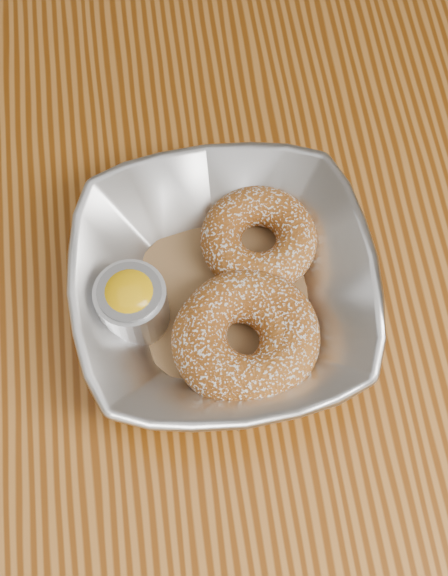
{
  "coord_description": "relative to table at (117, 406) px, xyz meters",
  "views": [
    {
      "loc": [
        0.07,
        -0.2,
        1.32
      ],
      "look_at": [
        0.1,
        0.04,
        0.78
      ],
      "focal_mm": 50.0,
      "sensor_mm": 36.0,
      "label": 1
    }
  ],
  "objects": [
    {
      "name": "donut_back",
      "position": [
        0.13,
        0.08,
        0.12
      ],
      "size": [
        0.1,
        0.1,
        0.03
      ],
      "primitive_type": "torus",
      "rotation": [
        0.0,
        0.0,
        -0.12
      ],
      "color": "#8E4A16",
      "rests_on": "parchment"
    },
    {
      "name": "donut_extra",
      "position": [
        0.11,
        0.0,
        0.13
      ],
      "size": [
        0.11,
        0.11,
        0.04
      ],
      "primitive_type": "torus",
      "rotation": [
        0.0,
        0.0,
        -0.04
      ],
      "color": "#8E4A16",
      "rests_on": "parchment"
    },
    {
      "name": "serving_bowl",
      "position": [
        0.1,
        0.04,
        0.13
      ],
      "size": [
        0.22,
        0.22,
        0.05
      ],
      "primitive_type": "imported",
      "color": "silver",
      "rests_on": "table"
    },
    {
      "name": "parchment",
      "position": [
        0.1,
        0.04,
        0.11
      ],
      "size": [
        0.2,
        0.2,
        0.0
      ],
      "primitive_type": "cube",
      "rotation": [
        0.0,
        0.0,
        0.75
      ],
      "color": "brown",
      "rests_on": "table"
    },
    {
      "name": "table",
      "position": [
        0.0,
        0.0,
        0.0
      ],
      "size": [
        1.2,
        0.8,
        0.75
      ],
      "color": "brown",
      "rests_on": "ground_plane"
    },
    {
      "name": "donut_front",
      "position": [
        0.1,
        -0.0,
        0.13
      ],
      "size": [
        0.13,
        0.13,
        0.03
      ],
      "primitive_type": "torus",
      "rotation": [
        0.0,
        0.0,
        0.54
      ],
      "color": "#8E4A16",
      "rests_on": "parchment"
    },
    {
      "name": "ground_plane",
      "position": [
        0.0,
        0.0,
        -0.65
      ],
      "size": [
        4.0,
        4.0,
        0.0
      ],
      "primitive_type": "plane",
      "color": "#565659",
      "rests_on": "ground"
    },
    {
      "name": "ramekin",
      "position": [
        0.03,
        0.04,
        0.13
      ],
      "size": [
        0.05,
        0.05,
        0.05
      ],
      "color": "silver",
      "rests_on": "table"
    }
  ]
}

